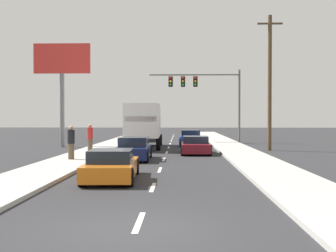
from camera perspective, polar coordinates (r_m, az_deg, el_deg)
name	(u,v)px	position (r m, az deg, el deg)	size (l,w,h in m)	color
ground_plane	(168,148)	(34.39, 0.06, -2.87)	(140.00, 140.00, 0.00)	#2B2B2D
sidewalk_right	(240,152)	(29.65, 9.31, -3.38)	(2.70, 80.00, 0.14)	#B2AFA8
sidewalk_left	(93,152)	(29.96, -9.63, -3.34)	(2.70, 80.00, 0.14)	#B2AFA8
lane_markings	(168,150)	(32.54, -0.03, -3.08)	(0.14, 57.00, 0.01)	silver
box_truck	(144,123)	(34.06, -3.09, 0.39)	(2.74, 8.75, 3.37)	white
car_navy	(134,150)	(24.82, -4.46, -3.05)	(1.90, 4.32, 1.28)	#141E4C
car_orange	(112,166)	(16.97, -7.32, -5.15)	(2.05, 4.54, 1.17)	orange
car_blue	(190,139)	(37.04, 2.91, -1.64)	(1.89, 4.39, 1.33)	#1E389E
car_maroon	(195,146)	(28.94, 3.57, -2.56)	(1.93, 4.16, 1.16)	maroon
traffic_signal_mast	(198,87)	(41.72, 3.91, 5.12)	(8.58, 0.69, 6.88)	#595B56
utility_pole_mid	(270,81)	(32.54, 13.03, 5.68)	(1.80, 0.28, 9.71)	brown
roadside_billboard	(62,72)	(36.52, -13.56, 6.81)	(4.55, 0.36, 8.31)	slate
pedestrian_near_corner	(90,138)	(28.98, -10.06, -1.53)	(0.38, 0.38, 1.83)	brown
pedestrian_mid_block	(71,142)	(24.20, -12.43, -2.08)	(0.38, 0.38, 1.81)	brown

